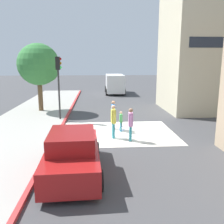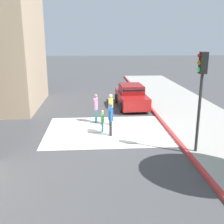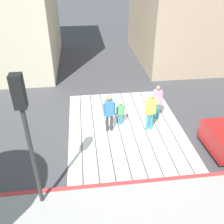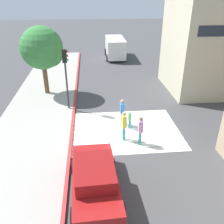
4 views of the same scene
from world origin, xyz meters
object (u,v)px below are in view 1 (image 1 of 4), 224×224
at_px(traffic_light_corner, 59,75).
at_px(pedestrian_adult_side, 131,122).
at_px(van_down_street, 115,83).
at_px(street_tree, 40,66).
at_px(pedestrian_adult_lead, 113,119).
at_px(pedestrian_child_with_racket, 121,121).
at_px(pedestrian_adult_trailing, 113,113).
at_px(car_parked_near_curb, 73,154).

relative_size(traffic_light_corner, pedestrian_adult_side, 2.53).
bearing_deg(van_down_street, street_tree, -120.78).
bearing_deg(pedestrian_adult_lead, street_tree, 125.68).
bearing_deg(pedestrian_adult_lead, pedestrian_child_with_racket, 66.51).
bearing_deg(pedestrian_adult_trailing, van_down_street, 85.33).
distance_m(car_parked_near_curb, van_down_street, 22.51).
height_order(van_down_street, pedestrian_child_with_racket, van_down_street).
bearing_deg(pedestrian_adult_side, van_down_street, 88.01).
bearing_deg(pedestrian_adult_trailing, pedestrian_adult_side, -72.51).
bearing_deg(pedestrian_adult_lead, traffic_light_corner, 128.43).
xyz_separation_m(street_tree, pedestrian_adult_side, (5.97, -7.69, -2.65)).
relative_size(pedestrian_adult_lead, pedestrian_child_with_racket, 1.49).
height_order(car_parked_near_curb, pedestrian_adult_lead, pedestrian_adult_lead).
height_order(car_parked_near_curb, pedestrian_adult_trailing, pedestrian_adult_trailing).
xyz_separation_m(car_parked_near_curb, van_down_street, (3.21, 22.27, 0.54)).
relative_size(van_down_street, pedestrian_adult_side, 3.11).
xyz_separation_m(street_tree, pedestrian_child_with_racket, (5.66, -5.99, -2.97)).
relative_size(van_down_street, pedestrian_child_with_racket, 4.42).
relative_size(traffic_light_corner, pedestrian_adult_trailing, 2.48).
xyz_separation_m(car_parked_near_curb, pedestrian_adult_trailing, (1.85, 5.69, 0.26)).
xyz_separation_m(pedestrian_adult_trailing, pedestrian_child_with_racket, (0.39, -0.53, -0.34)).
height_order(van_down_street, pedestrian_adult_side, van_down_street).
xyz_separation_m(street_tree, pedestrian_adult_lead, (5.15, -7.17, -2.60)).
distance_m(car_parked_near_curb, traffic_light_corner, 8.62).
xyz_separation_m(car_parked_near_curb, pedestrian_adult_lead, (1.73, 3.98, 0.29)).
bearing_deg(car_parked_near_curb, pedestrian_adult_trailing, 71.99).
relative_size(car_parked_near_curb, pedestrian_adult_trailing, 2.56).
relative_size(traffic_light_corner, pedestrian_child_with_racket, 3.59).
relative_size(car_parked_near_curb, pedestrian_adult_side, 2.60).
relative_size(pedestrian_adult_side, pedestrian_child_with_racket, 1.42).
xyz_separation_m(traffic_light_corner, pedestrian_child_with_racket, (3.82, -3.00, -2.38)).
distance_m(traffic_light_corner, pedestrian_adult_lead, 5.70).
relative_size(van_down_street, traffic_light_corner, 1.23).
distance_m(pedestrian_adult_lead, pedestrian_adult_side, 0.97).
bearing_deg(pedestrian_adult_trailing, pedestrian_child_with_racket, -53.45).
bearing_deg(car_parked_near_curb, pedestrian_adult_lead, 66.50).
bearing_deg(pedestrian_child_with_racket, pedestrian_adult_lead, -113.49).
height_order(car_parked_near_curb, traffic_light_corner, traffic_light_corner).
bearing_deg(car_parked_near_curb, pedestrian_child_with_racket, 66.50).
height_order(pedestrian_adult_trailing, pedestrian_adult_side, pedestrian_adult_trailing).
height_order(traffic_light_corner, pedestrian_adult_side, traffic_light_corner).
bearing_deg(pedestrian_adult_side, pedestrian_adult_lead, 147.76).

